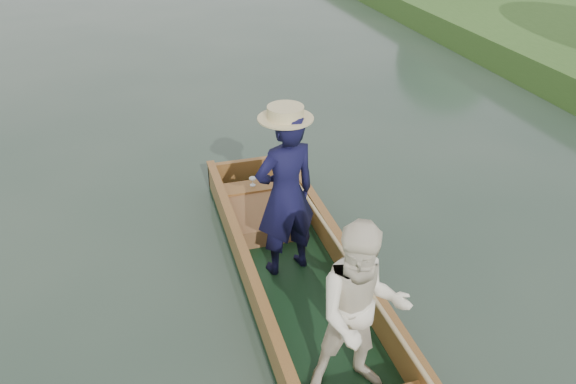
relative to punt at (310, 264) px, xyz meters
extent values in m
plane|color=#283D30|center=(0.00, 0.13, -0.59)|extent=(120.00, 120.00, 0.00)
cube|color=black|center=(0.00, 0.13, -0.55)|extent=(1.10, 5.00, 0.08)
cube|color=olive|center=(-0.51, 0.13, -0.35)|extent=(0.08, 5.00, 0.32)
cube|color=olive|center=(0.51, 0.13, -0.35)|extent=(0.08, 5.00, 0.32)
cube|color=olive|center=(0.00, 2.59, -0.35)|extent=(1.10, 0.08, 0.32)
cube|color=olive|center=(-0.51, 0.13, -0.17)|extent=(0.10, 5.00, 0.04)
cube|color=olive|center=(0.51, 0.13, -0.17)|extent=(0.10, 5.00, 0.04)
cube|color=olive|center=(0.00, 2.03, -0.29)|extent=(0.94, 0.30, 0.05)
imported|color=#111033|center=(-0.05, 0.64, 0.39)|extent=(0.73, 0.56, 1.79)
cylinder|color=beige|center=(-0.05, 0.64, 1.24)|extent=(0.52, 0.52, 0.12)
imported|color=white|center=(0.06, -1.02, 0.28)|extent=(0.85, 0.71, 1.57)
cube|color=#9E5033|center=(-0.13, 1.51, -0.40)|extent=(0.85, 0.90, 0.22)
sphere|color=tan|center=(0.18, 1.41, -0.17)|extent=(0.22, 0.22, 0.22)
sphere|color=tan|center=(0.18, 1.39, -0.01)|extent=(0.16, 0.16, 0.16)
sphere|color=tan|center=(0.12, 1.39, 0.06)|extent=(0.06, 0.06, 0.06)
sphere|color=tan|center=(0.24, 1.39, 0.06)|extent=(0.06, 0.06, 0.06)
sphere|color=tan|center=(0.18, 1.33, -0.02)|extent=(0.06, 0.06, 0.06)
sphere|color=tan|center=(0.08, 1.38, -0.14)|extent=(0.08, 0.08, 0.08)
sphere|color=tan|center=(0.27, 1.38, -0.14)|extent=(0.08, 0.08, 0.08)
sphere|color=tan|center=(0.12, 1.37, -0.26)|extent=(0.09, 0.09, 0.09)
sphere|color=tan|center=(0.23, 1.37, -0.26)|extent=(0.09, 0.09, 0.09)
cylinder|color=silver|center=(-0.08, 2.03, -0.26)|extent=(0.07, 0.07, 0.01)
cylinder|color=silver|center=(-0.08, 2.03, -0.22)|extent=(0.01, 0.01, 0.08)
ellipsoid|color=silver|center=(-0.08, 2.03, -0.16)|extent=(0.09, 0.09, 0.05)
cylinder|color=tan|center=(0.43, 0.29, -0.13)|extent=(0.04, 4.07, 0.19)
camera|label=1|loc=(-1.37, -3.94, 3.22)|focal=35.00mm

